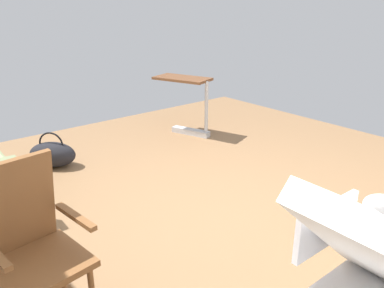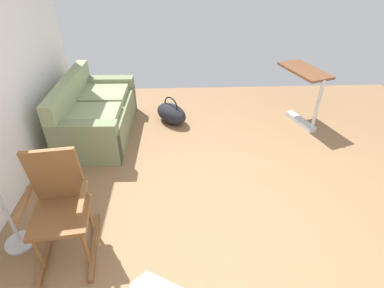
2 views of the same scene
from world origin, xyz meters
name	(u,v)px [view 1 (image 1 of 2)]	position (x,y,z in m)	size (l,w,h in m)	color
ground_plane	(217,207)	(0.00, 0.00, 0.00)	(6.53, 6.53, 0.00)	olive
rocking_chair	(34,251)	(-0.33, 1.76, 0.50)	(0.81, 0.56, 1.05)	brown
overbed_table	(187,99)	(1.89, -1.16, 0.53)	(0.89, 0.64, 0.84)	#B2B5BA
duffel_bag	(53,154)	(1.97, 0.84, 0.15)	(0.63, 0.61, 0.43)	black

